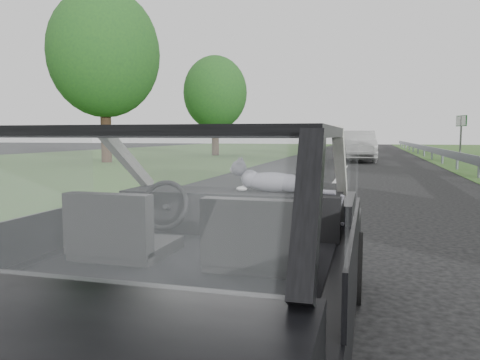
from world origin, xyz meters
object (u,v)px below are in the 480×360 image
Objects in this scene: subject_car at (203,247)px; cat at (272,181)px; other_car at (358,146)px; highway_sign at (461,138)px.

subject_car reaches higher than cat.
subject_car is 0.81× the size of other_car.
cat is 25.43m from highway_sign.
other_car is (0.36, 23.19, 0.09)m from subject_car.
other_car is 2.01× the size of highway_sign.
cat is 0.22× the size of highway_sign.
subject_car is at bearing -111.69° from cat.
highway_sign is (5.79, 25.45, 0.51)m from subject_car.
highway_sign is at bearing 77.19° from subject_car.
highway_sign reaches higher than cat.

